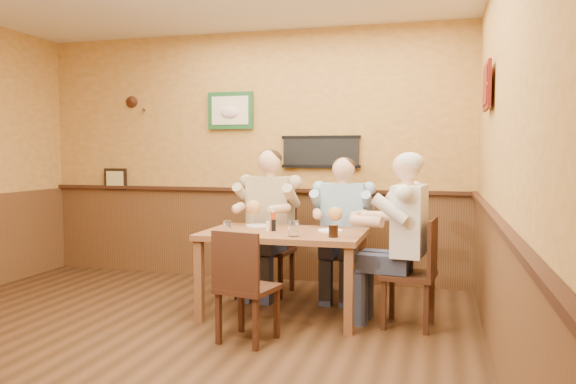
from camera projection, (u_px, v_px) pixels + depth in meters
The scene contains 17 objects.
room at pixel (161, 119), 4.11m from camera, with size 5.02×5.03×2.81m.
dining_table at pixel (284, 241), 4.94m from camera, with size 1.40×0.90×0.75m.
chair_back_left at pixel (270, 249), 5.73m from camera, with size 0.43×0.43×0.92m, color #3E2113, non-canonical shape.
chair_back_right at pixel (343, 253), 5.60m from camera, with size 0.40×0.40×0.88m, color #3E2113, non-canonical shape.
chair_right_end at pixel (409, 272), 4.63m from camera, with size 0.42×0.42×0.91m, color #3E2113, non-canonical shape.
chair_near_side at pixel (248, 285), 4.27m from camera, with size 0.40×0.40×0.86m, color #3E2113, non-canonical shape.
diner_tan_shirt at pixel (270, 229), 5.71m from camera, with size 0.61×0.61×1.32m, color #CCB78C, non-canonical shape.
diner_blue_polo at pixel (344, 234), 5.59m from camera, with size 0.58×0.58×1.25m, color #8EB6D6, non-canonical shape.
diner_white_elder at pixel (409, 249), 4.61m from camera, with size 0.60×0.60×1.30m, color silver, non-canonical shape.
water_glass_left at pixel (227, 227), 4.82m from camera, with size 0.07×0.07×0.11m, color white.
water_glass_mid at pixel (294, 228), 4.62m from camera, with size 0.09×0.09×0.13m, color white.
cola_tumbler at pixel (333, 231), 4.58m from camera, with size 0.08×0.08×0.10m, color black.
hot_sauce_bottle at pixel (273, 220), 4.95m from camera, with size 0.05×0.05×0.19m, color red.
salt_shaker at pixel (268, 226), 4.94m from camera, with size 0.03×0.03×0.08m, color white.
pepper_shaker at pixel (273, 225), 4.94m from camera, with size 0.04×0.04×0.10m, color black.
plate_far_left at pixel (258, 226), 5.25m from camera, with size 0.23×0.23×0.02m, color silver.
plate_far_right at pixel (330, 231), 4.92m from camera, with size 0.22×0.22×0.01m, color white.
Camera 1 is at (2.12, -3.58, 1.44)m, focal length 35.00 mm.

